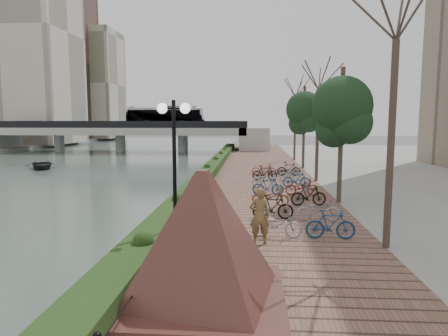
# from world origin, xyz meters

# --- Properties ---
(ground) EXTENTS (220.00, 220.00, 0.00)m
(ground) POSITION_xyz_m (0.00, 0.00, 0.00)
(ground) COLOR #59595B
(ground) RESTS_ON ground
(river_water) EXTENTS (30.00, 130.00, 0.02)m
(river_water) POSITION_xyz_m (-15.00, 25.00, 0.01)
(river_water) COLOR #455751
(river_water) RESTS_ON ground
(promenade) EXTENTS (8.00, 75.00, 0.50)m
(promenade) POSITION_xyz_m (4.00, 17.50, 0.25)
(promenade) COLOR brown
(promenade) RESTS_ON ground
(hedge) EXTENTS (1.10, 56.00, 0.60)m
(hedge) POSITION_xyz_m (0.60, 20.00, 0.80)
(hedge) COLOR #193312
(hedge) RESTS_ON promenade
(chain_fence) EXTENTS (0.10, 14.10, 0.70)m
(chain_fence) POSITION_xyz_m (1.40, 2.00, 0.85)
(chain_fence) COLOR black
(chain_fence) RESTS_ON promenade
(granite_monument) EXTENTS (5.54, 5.54, 2.94)m
(granite_monument) POSITION_xyz_m (2.68, -2.20, 1.99)
(granite_monument) COLOR #471E1F
(granite_monument) RESTS_ON promenade
(lamppost) EXTENTS (1.02, 0.32, 4.60)m
(lamppost) POSITION_xyz_m (1.37, 1.41, 3.84)
(lamppost) COLOR black
(lamppost) RESTS_ON promenade
(motorcycle) EXTENTS (0.84, 1.45, 0.87)m
(motorcycle) POSITION_xyz_m (2.63, 3.05, 0.93)
(motorcycle) COLOR black
(motorcycle) RESTS_ON promenade
(pedestrian) EXTENTS (0.72, 0.51, 1.85)m
(pedestrian) POSITION_xyz_m (4.00, 2.09, 1.43)
(pedestrian) COLOR brown
(pedestrian) RESTS_ON promenade
(bicycle_parking) EXTENTS (2.40, 17.32, 1.00)m
(bicycle_parking) POSITION_xyz_m (5.49, 10.58, 0.97)
(bicycle_parking) COLOR #99989D
(bicycle_parking) RESTS_ON promenade
(street_trees) EXTENTS (3.20, 37.12, 6.80)m
(street_trees) POSITION_xyz_m (8.00, 12.68, 3.69)
(street_trees) COLOR #33271E
(street_trees) RESTS_ON promenade
(bridge) EXTENTS (36.00, 10.77, 6.50)m
(bridge) POSITION_xyz_m (-13.64, 45.00, 3.37)
(bridge) COLOR #AEAEA8
(bridge) RESTS_ON ground
(boat) EXTENTS (4.20, 4.57, 0.77)m
(boat) POSITION_xyz_m (-15.71, 24.79, 0.41)
(boat) COLOR black
(boat) RESTS_ON river_water
(far_buildings) EXTENTS (35.00, 38.00, 38.00)m
(far_buildings) POSITION_xyz_m (-41.66, 65.91, 16.12)
(far_buildings) COLOR #C2B4A1
(far_buildings) RESTS_ON far_bank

